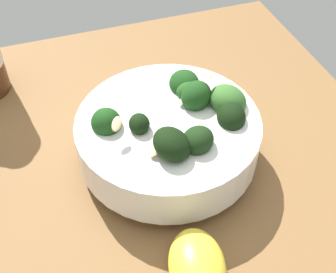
{
  "coord_description": "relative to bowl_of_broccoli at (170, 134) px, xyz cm",
  "views": [
    {
      "loc": [
        -31.69,
        6.57,
        40.61
      ],
      "look_at": [
        2.08,
        -4.92,
        4.0
      ],
      "focal_mm": 47.64,
      "sensor_mm": 36.0,
      "label": 1
    }
  ],
  "objects": [
    {
      "name": "lemon_wedge",
      "position": [
        -15.2,
        2.56,
        -2.39
      ],
      "size": [
        8.96,
        6.94,
        3.98
      ],
      "primitive_type": "ellipsoid",
      "rotation": [
        0.0,
        0.0,
        6.08
      ],
      "color": "yellow",
      "rests_on": "ground_plane"
    },
    {
      "name": "ground_plane",
      "position": [
        -2.05,
        5.2,
        -6.66
      ],
      "size": [
        65.94,
        65.94,
        4.55
      ],
      "primitive_type": "cube",
      "color": "brown"
    },
    {
      "name": "bowl_of_broccoli",
      "position": [
        0.0,
        0.0,
        0.0
      ],
      "size": [
        20.82,
        21.18,
        10.3
      ],
      "color": "white",
      "rests_on": "ground_plane"
    }
  ]
}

